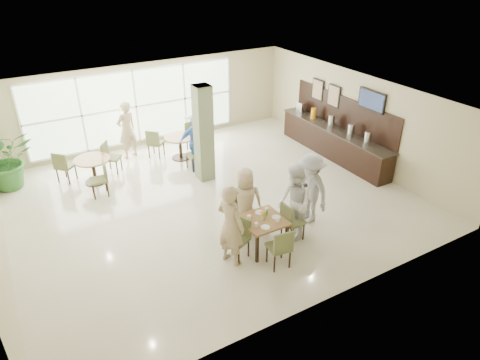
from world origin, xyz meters
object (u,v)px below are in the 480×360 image
buffet_counter (334,140)px  teen_right (294,203)px  round_table_left (93,165)px  round_table_right (180,142)px  teen_standing (310,188)px  teen_left (231,225)px  adult_standing (127,130)px  adult_a (196,143)px  adult_b (203,125)px  teen_far (245,201)px  main_table (263,223)px  potted_plant (6,160)px

buffet_counter → teen_right: size_ratio=2.58×
buffet_counter → round_table_left: bearing=164.0°
round_table_right → teen_standing: size_ratio=0.56×
teen_left → adult_standing: 6.30m
round_table_right → adult_a: size_ratio=0.59×
adult_b → adult_standing: 2.41m
teen_right → adult_b: adult_b is taller
adult_b → adult_standing: bearing=-114.9°
round_table_left → teen_far: bearing=-59.5°
round_table_left → round_table_right: 2.82m
teen_right → round_table_left: bearing=-132.2°
buffet_counter → adult_a: buffet_counter is taller
teen_left → teen_right: (1.70, 0.08, -0.02)m
round_table_right → teen_left: teen_left is taller
teen_standing → adult_standing: adult_standing is taller
round_table_left → round_table_right: same height
adult_a → adult_standing: (-1.52, 1.87, 0.08)m
round_table_left → teen_far: 4.98m
adult_standing → adult_b: bearing=140.0°
round_table_left → teen_left: teen_left is taller
teen_left → teen_far: (0.85, 0.83, -0.11)m
round_table_left → teen_right: (3.38, -5.03, 0.36)m
main_table → round_table_left: same height
buffet_counter → adult_b: bearing=145.1°
teen_right → adult_a: (-0.46, 4.34, -0.05)m
teen_left → adult_b: (2.00, 5.51, -0.01)m
round_table_right → adult_b: (0.87, 0.11, 0.37)m
adult_standing → teen_right: bearing=86.9°
buffet_counter → adult_standing: size_ratio=2.50×
buffet_counter → teen_right: bearing=-142.0°
round_table_right → adult_b: bearing=7.4°
teen_far → teen_right: bearing=160.0°
main_table → teen_right: bearing=0.5°
round_table_right → potted_plant: size_ratio=0.60×
teen_right → adult_standing: 6.52m
buffet_counter → adult_a: (-4.26, 1.37, 0.31)m
teen_left → teen_far: 1.19m
buffet_counter → teen_far: buffet_counter is taller
teen_standing → adult_standing: size_ratio=0.96×
teen_far → adult_b: bearing=-82.7°
potted_plant → teen_far: potted_plant is taller
adult_standing → round_table_right: bearing=126.5°
teen_left → adult_a: 4.60m
main_table → buffet_counter: 5.52m
round_table_left → adult_a: (2.92, -0.69, 0.31)m
buffet_counter → teen_standing: (-3.07, -2.61, 0.35)m
round_table_left → teen_left: bearing=-71.8°
teen_left → adult_standing: size_ratio=0.99×
potted_plant → teen_right: bearing=-47.4°
round_table_right → adult_standing: size_ratio=0.54×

